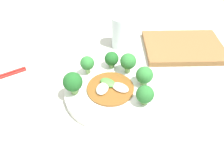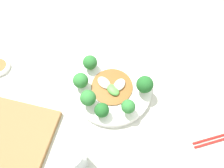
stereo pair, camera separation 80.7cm
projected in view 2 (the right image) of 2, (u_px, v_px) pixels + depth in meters
name	position (u px, v px, depth m)	size (l,w,h in m)	color
ground_plane	(118.00, 151.00, 1.39)	(8.00, 8.00, 0.00)	#B7B2A8
table	(119.00, 134.00, 1.06)	(1.07, 0.69, 0.76)	#B7BCAD
plate	(112.00, 89.00, 0.74)	(0.27, 0.27, 0.02)	white
broccoli_west	(145.00, 85.00, 0.68)	(0.05, 0.05, 0.07)	#7AAD5B
broccoli_northeast	(88.00, 98.00, 0.66)	(0.05, 0.05, 0.07)	#89B76B
broccoli_northwest	(128.00, 107.00, 0.65)	(0.04, 0.04, 0.06)	#89B76B
broccoli_north	(102.00, 110.00, 0.65)	(0.04, 0.04, 0.06)	#7AAD5B
broccoli_east	(81.00, 81.00, 0.70)	(0.05, 0.05, 0.06)	#70A356
broccoli_southeast	(90.00, 63.00, 0.73)	(0.05, 0.05, 0.06)	#7AAD5B
stirfry_center	(112.00, 86.00, 0.72)	(0.14, 0.14, 0.02)	brown
drinking_glass	(74.00, 158.00, 0.58)	(0.06, 0.06, 0.12)	silver
cutting_board	(6.00, 132.00, 0.66)	(0.30, 0.22, 0.02)	brown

